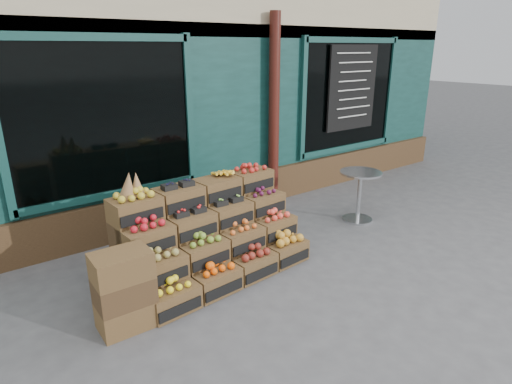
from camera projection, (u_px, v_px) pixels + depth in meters
ground at (301, 266)px, 5.49m from camera, size 60.00×60.00×0.00m
shop_facade at (132, 60)px, 8.57m from camera, size 12.00×6.24×4.80m
crate_display at (211, 238)px, 5.27m from camera, size 2.30×1.24×1.40m
spare_crates at (124, 291)px, 4.17m from camera, size 0.55×0.39×0.82m
bistro_table at (359, 190)px, 6.76m from camera, size 0.65×0.65×0.82m
shopkeeper at (106, 156)px, 6.53m from camera, size 0.89×0.69×2.16m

